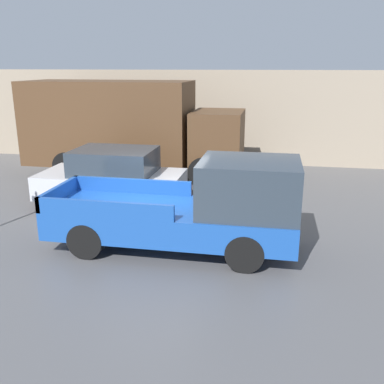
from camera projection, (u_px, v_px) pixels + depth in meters
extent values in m
plane|color=#4C4C4F|center=(154.00, 233.00, 10.71)|extent=(60.00, 60.00, 0.00)
cube|color=gray|center=(206.00, 117.00, 18.07)|extent=(28.00, 0.15, 3.85)
cube|color=#194799|center=(172.00, 220.00, 9.66)|extent=(5.52, 1.94, 0.64)
cube|color=#28333D|center=(249.00, 186.00, 9.10)|extent=(2.10, 1.82, 1.13)
cube|color=#194799|center=(131.00, 186.00, 10.60)|extent=(3.03, 0.10, 0.35)
cube|color=#194799|center=(103.00, 209.00, 8.87)|extent=(3.03, 0.10, 0.35)
cube|color=#194799|center=(59.00, 193.00, 10.00)|extent=(0.10, 1.94, 0.35)
cylinder|color=black|center=(250.00, 224.00, 10.23)|extent=(0.80, 0.26, 0.80)
cylinder|color=black|center=(245.00, 253.00, 8.63)|extent=(0.80, 0.26, 0.80)
cylinder|color=black|center=(114.00, 215.00, 10.84)|extent=(0.80, 0.26, 0.80)
cylinder|color=black|center=(86.00, 241.00, 9.24)|extent=(0.80, 0.26, 0.80)
cube|color=#B7BABF|center=(112.00, 184.00, 12.73)|extent=(4.21, 1.99, 0.70)
cube|color=#28333D|center=(115.00, 161.00, 12.50)|extent=(2.32, 1.75, 0.71)
cylinder|color=black|center=(162.00, 188.00, 13.43)|extent=(0.66, 0.22, 0.66)
cylinder|color=black|center=(146.00, 206.00, 11.74)|extent=(0.66, 0.22, 0.66)
cylinder|color=black|center=(84.00, 184.00, 13.89)|extent=(0.66, 0.22, 0.66)
cylinder|color=black|center=(58.00, 200.00, 12.20)|extent=(0.66, 0.22, 0.66)
cube|color=#4C331E|center=(218.00, 139.00, 15.16)|extent=(1.74, 2.33, 1.98)
cube|color=#4C331E|center=(109.00, 123.00, 15.74)|extent=(6.01, 2.45, 2.98)
cylinder|color=black|center=(213.00, 159.00, 16.52)|extent=(1.08, 0.30, 1.08)
cylinder|color=black|center=(204.00, 173.00, 14.46)|extent=(1.08, 0.30, 1.08)
cylinder|color=black|center=(93.00, 154.00, 17.40)|extent=(1.08, 0.30, 1.08)
cylinder|color=black|center=(68.00, 166.00, 15.35)|extent=(1.08, 0.30, 1.08)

